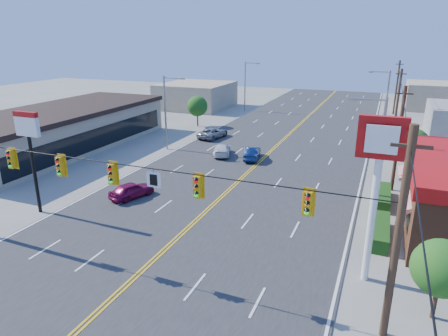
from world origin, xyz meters
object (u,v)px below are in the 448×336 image
at_px(kfc_pylon, 378,168).
at_px(car_silver, 213,133).
at_px(signal_span, 131,187).
at_px(pizza_hut_sign, 30,141).
at_px(car_blue, 252,153).
at_px(car_magenta, 132,191).
at_px(car_white, 222,150).

distance_m(kfc_pylon, car_silver, 31.60).
relative_size(signal_span, kfc_pylon, 2.86).
distance_m(kfc_pylon, pizza_hut_sign, 22.02).
bearing_deg(signal_span, car_silver, 105.96).
xyz_separation_m(kfc_pylon, car_blue, (-11.99, 17.81, -5.41)).
distance_m(pizza_hut_sign, car_blue, 20.93).
xyz_separation_m(kfc_pylon, car_magenta, (-17.40, 4.62, -5.43)).
bearing_deg(car_silver, signal_span, 115.52).
bearing_deg(kfc_pylon, signal_span, -160.22).
relative_size(signal_span, pizza_hut_sign, 3.55).
distance_m(kfc_pylon, car_white, 24.29).
relative_size(car_blue, car_white, 0.95).
relative_size(kfc_pylon, car_silver, 1.87).
relative_size(car_magenta, car_white, 0.87).
height_order(pizza_hut_sign, car_white, pizza_hut_sign).
xyz_separation_m(signal_span, car_blue, (-0.87, 21.81, -4.25)).
xyz_separation_m(car_blue, car_silver, (-7.26, 6.65, -0.00)).
bearing_deg(car_silver, car_magenta, 104.90).
bearing_deg(car_blue, car_magenta, 56.18).
bearing_deg(pizza_hut_sign, car_blue, 60.66).
relative_size(pizza_hut_sign, car_white, 1.67).
bearing_deg(car_silver, pizza_hut_sign, 93.16).
distance_m(signal_span, car_magenta, 11.49).
distance_m(pizza_hut_sign, car_white, 19.71).
relative_size(pizza_hut_sign, car_blue, 1.77).
relative_size(kfc_pylon, car_magenta, 2.38).
height_order(pizza_hut_sign, car_silver, pizza_hut_sign).
xyz_separation_m(car_blue, car_white, (-3.39, 0.18, -0.04)).
xyz_separation_m(signal_span, kfc_pylon, (11.12, 4.00, 1.16)).
xyz_separation_m(car_magenta, car_white, (2.02, 13.37, -0.02)).
bearing_deg(signal_span, car_white, 100.97).
xyz_separation_m(pizza_hut_sign, car_silver, (2.74, 24.46, -4.55)).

